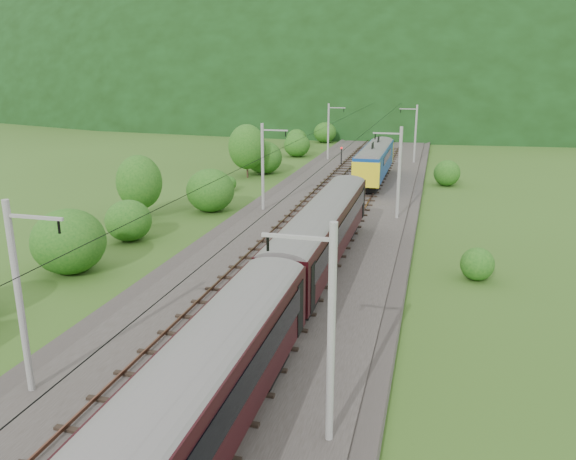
# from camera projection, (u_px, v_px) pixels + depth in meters

# --- Properties ---
(ground) EXTENTS (600.00, 600.00, 0.00)m
(ground) POSITION_uv_depth(u_px,v_px,m) (170.00, 419.00, 21.60)
(ground) COLOR #2F4F18
(ground) RESTS_ON ground
(railbed) EXTENTS (14.00, 220.00, 0.30)m
(railbed) POSITION_uv_depth(u_px,v_px,m) (252.00, 311.00, 30.85)
(railbed) COLOR #38332D
(railbed) RESTS_ON ground
(track_left) EXTENTS (2.40, 220.00, 0.27)m
(track_left) POSITION_uv_depth(u_px,v_px,m) (211.00, 303.00, 31.38)
(track_left) COLOR #553324
(track_left) RESTS_ON railbed
(track_right) EXTENTS (2.40, 220.00, 0.27)m
(track_right) POSITION_uv_depth(u_px,v_px,m) (294.00, 312.00, 30.20)
(track_right) COLOR #553324
(track_right) RESTS_ON railbed
(catenary_left) EXTENTS (2.54, 192.28, 8.00)m
(catenary_left) POSITION_uv_depth(u_px,v_px,m) (263.00, 165.00, 51.60)
(catenary_left) COLOR gray
(catenary_left) RESTS_ON railbed
(catenary_right) EXTENTS (2.54, 192.28, 8.00)m
(catenary_right) POSITION_uv_depth(u_px,v_px,m) (398.00, 171.00, 48.59)
(catenary_right) COLOR gray
(catenary_right) RESTS_ON railbed
(overhead_wires) EXTENTS (4.83, 198.00, 0.03)m
(overhead_wires) POSITION_uv_depth(u_px,v_px,m) (250.00, 187.00, 28.94)
(overhead_wires) COLOR black
(overhead_wires) RESTS_ON ground
(mountain_main) EXTENTS (504.00, 360.00, 244.00)m
(mountain_main) POSITION_uv_depth(u_px,v_px,m) (420.00, 98.00, 263.22)
(mountain_main) COLOR black
(mountain_main) RESTS_ON ground
(mountain_ridge) EXTENTS (336.00, 280.00, 132.00)m
(mountain_ridge) POSITION_uv_depth(u_px,v_px,m) (214.00, 92.00, 329.93)
(mountain_ridge) COLOR black
(mountain_ridge) RESTS_ON ground
(hazard_post_near) EXTENTS (0.15, 0.15, 1.38)m
(hazard_post_near) POSITION_uv_depth(u_px,v_px,m) (328.00, 205.00, 51.63)
(hazard_post_near) COLOR red
(hazard_post_near) RESTS_ON railbed
(hazard_post_far) EXTENTS (0.16, 0.16, 1.49)m
(hazard_post_far) POSITION_uv_depth(u_px,v_px,m) (342.00, 195.00, 55.45)
(hazard_post_far) COLOR red
(hazard_post_far) RESTS_ON railbed
(signal) EXTENTS (0.26, 0.26, 2.39)m
(signal) POSITION_uv_depth(u_px,v_px,m) (341.00, 154.00, 77.47)
(signal) COLOR black
(signal) RESTS_ON railbed
(vegetation_left) EXTENTS (10.40, 146.74, 6.58)m
(vegetation_left) POSITION_uv_depth(u_px,v_px,m) (153.00, 206.00, 45.79)
(vegetation_left) COLOR #1A5115
(vegetation_left) RESTS_ON ground
(vegetation_right) EXTENTS (5.83, 90.29, 3.03)m
(vegetation_right) POSITION_uv_depth(u_px,v_px,m) (485.00, 303.00, 28.99)
(vegetation_right) COLOR #1A5115
(vegetation_right) RESTS_ON ground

